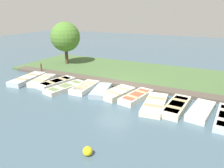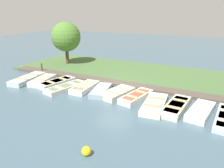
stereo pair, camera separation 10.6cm
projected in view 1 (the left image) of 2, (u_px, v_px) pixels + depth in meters
name	position (u px, v px, depth m)	size (l,w,h in m)	color
ground_plane	(114.00, 91.00, 16.21)	(80.00, 80.00, 0.00)	#425B6B
shore_bank	(138.00, 73.00, 20.41)	(8.00, 24.00, 0.20)	#476638
dock_walkway	(122.00, 84.00, 17.33)	(1.10, 22.22, 0.24)	#51473D
rowboat_0	(27.00, 79.00, 18.30)	(3.60, 1.62, 0.42)	#B2BCC1
rowboat_1	(42.00, 80.00, 17.95)	(2.93, 1.64, 0.42)	beige
rowboat_2	(57.00, 83.00, 17.43)	(3.19, 1.71, 0.40)	silver
rowboat_3	(66.00, 87.00, 16.43)	(3.50, 1.81, 0.35)	beige
rowboat_4	(85.00, 87.00, 16.36)	(2.76, 1.24, 0.41)	silver
rowboat_5	(101.00, 90.00, 15.74)	(2.88, 1.59, 0.38)	#8C9EA8
rowboat_6	(117.00, 93.00, 15.25)	(2.88, 1.83, 0.41)	beige
rowboat_7	(136.00, 97.00, 14.61)	(3.05, 1.59, 0.40)	silver
rowboat_8	(155.00, 104.00, 13.49)	(3.43, 1.55, 0.35)	beige
rowboat_9	(176.00, 106.00, 13.12)	(3.33, 1.29, 0.40)	beige
rowboat_10	(201.00, 111.00, 12.54)	(2.96, 1.46, 0.40)	silver
mooring_post_near	(41.00, 68.00, 20.64)	(0.14, 0.14, 0.97)	brown
buoy	(88.00, 151.00, 8.93)	(0.40, 0.40, 0.40)	yellow
park_tree_far_left	(65.00, 37.00, 22.76)	(3.06, 3.06, 4.59)	#4C3828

